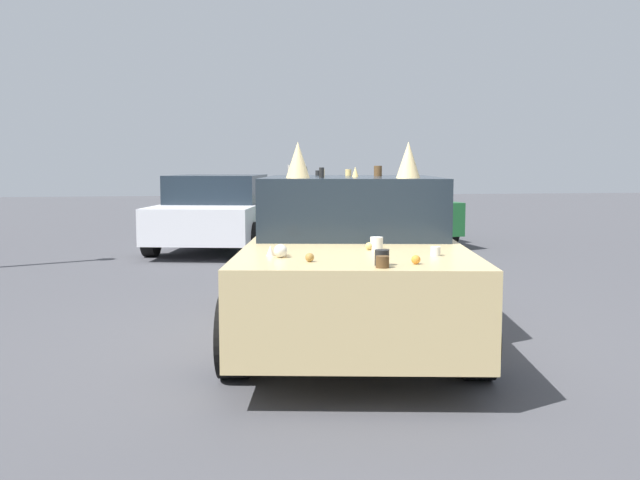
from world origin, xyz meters
name	(u,v)px	position (x,y,z in m)	size (l,w,h in m)	color
ground_plane	(351,334)	(0.00, 0.00, 0.00)	(60.00, 60.00, 0.00)	#47474C
art_car_decorated	(352,256)	(0.06, -0.01, 0.74)	(4.71, 2.60, 1.79)	#D8BC7F
parked_sedan_near_left	(382,209)	(7.97, -2.26, 0.67)	(4.27, 2.35, 1.32)	#1E602D
parked_sedan_row_back_center	(219,212)	(7.24, 1.12, 0.69)	(4.70, 2.73, 1.39)	white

